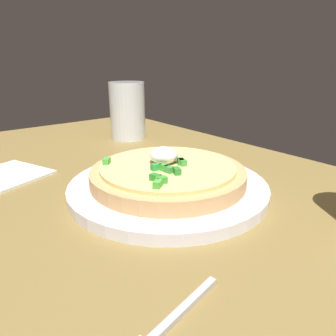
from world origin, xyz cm
name	(u,v)px	position (x,y,z in cm)	size (l,w,h in cm)	color
dining_table	(117,197)	(0.00, 0.00, 1.66)	(97.48, 67.16, 3.32)	olive
plate	(168,187)	(-6.11, -4.68, 4.06)	(26.82, 26.82, 1.49)	white
pizza	(168,173)	(-6.09, -4.66, 6.07)	(20.85, 20.85, 4.69)	tan
cup_near	(127,112)	(23.16, -16.74, 9.29)	(7.81, 7.81, 12.45)	silver
fork	(163,329)	(-23.93, 10.20, 3.57)	(3.02, 10.62, 0.50)	#B7B7BC
napkin	(5,176)	(14.10, 11.45, 3.52)	(10.83, 10.83, 0.40)	white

